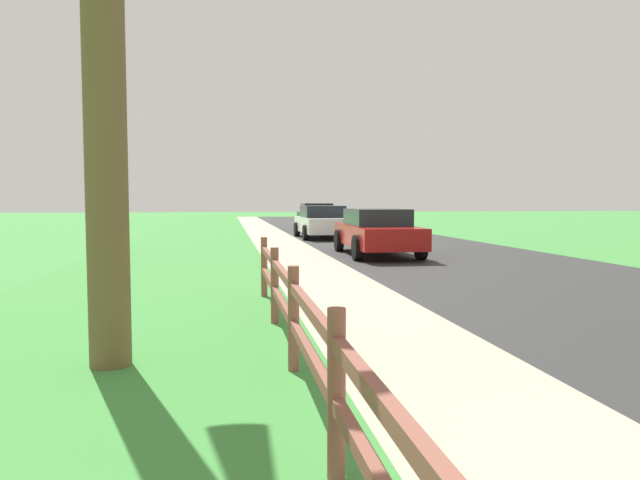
% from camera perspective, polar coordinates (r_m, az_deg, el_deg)
% --- Properties ---
extents(ground_plane, '(120.00, 120.00, 0.00)m').
position_cam_1_polar(ground_plane, '(25.79, -2.27, 0.14)').
color(ground_plane, '#3F8B3C').
extents(road_asphalt, '(7.00, 66.00, 0.01)m').
position_cam_1_polar(road_asphalt, '(28.37, 4.29, 0.48)').
color(road_asphalt, '#2E2E2E').
rests_on(road_asphalt, ground).
extents(curb_concrete, '(6.00, 66.00, 0.01)m').
position_cam_1_polar(curb_concrete, '(27.61, -8.95, 0.35)').
color(curb_concrete, '#A8A38D').
rests_on(curb_concrete, ground).
extents(grass_verge, '(5.00, 66.00, 0.00)m').
position_cam_1_polar(grass_verge, '(27.65, -12.06, 0.32)').
color(grass_verge, '#3F8B3C').
rests_on(grass_verge, ground).
extents(rail_fence, '(0.11, 9.14, 1.03)m').
position_cam_1_polar(rail_fence, '(5.75, -2.57, -6.80)').
color(rail_fence, brown).
rests_on(rail_fence, ground).
extents(parked_suv_red, '(2.11, 4.98, 1.41)m').
position_cam_1_polar(parked_suv_red, '(17.94, 5.49, 0.86)').
color(parked_suv_red, maroon).
rests_on(parked_suv_red, ground).
extents(parked_car_white, '(2.21, 4.56, 1.43)m').
position_cam_1_polar(parked_car_white, '(26.10, 0.26, 1.78)').
color(parked_car_white, white).
rests_on(parked_car_white, ground).
extents(parked_car_black, '(2.11, 4.84, 1.50)m').
position_cam_1_polar(parked_car_black, '(33.31, -0.34, 2.29)').
color(parked_car_black, black).
rests_on(parked_car_black, ground).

